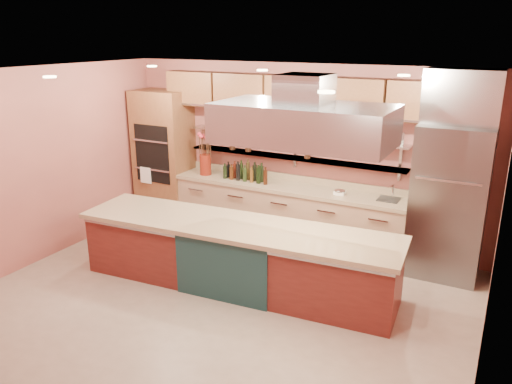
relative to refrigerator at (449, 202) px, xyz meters
The scene contains 21 objects.
floor 3.35m from the refrigerator, 137.68° to the right, with size 6.00×5.00×0.02m, color gray.
ceiling 3.63m from the refrigerator, 137.68° to the right, with size 6.00×5.00×0.02m, color black.
wall_back 2.40m from the refrigerator, behind, with size 6.00×0.04×2.80m, color #A5574E.
wall_front 5.21m from the refrigerator, 116.86° to the right, with size 6.00×0.04×2.80m, color #A5574E.
wall_left 5.77m from the refrigerator, 158.20° to the right, with size 0.04×5.00×2.80m, color #A5574E.
wall_right 2.26m from the refrigerator, 73.10° to the right, with size 0.04×5.00×2.80m, color #A5574E.
oven_stack 4.80m from the refrigerator, behind, with size 0.95×0.64×2.30m, color brown.
refrigerator is the anchor object (origin of this frame).
back_counter 2.47m from the refrigerator, behind, with size 3.84×0.64×0.93m, color #A27D61.
wall_shelf_lower 2.43m from the refrigerator, behind, with size 3.60×0.26×0.03m, color #AEB1B5.
wall_shelf_upper 2.50m from the refrigerator, behind, with size 3.60×0.26×0.03m, color #AEB1B5.
upper_cabinets 2.69m from the refrigerator, behind, with size 4.60×0.36×0.55m, color brown.
range_hood 2.51m from the refrigerator, 131.76° to the right, with size 2.00×1.00×0.45m, color #AEB1B5.
ceiling_downlights 3.50m from the refrigerator, 140.46° to the right, with size 4.00×2.80×0.02m, color #FFE5A5.
island 2.95m from the refrigerator, 145.23° to the right, with size 4.18×0.91×0.87m, color maroon.
flower_vase 3.91m from the refrigerator, behind, with size 0.20×0.20×0.35m, color maroon.
oil_bottle_cluster 3.12m from the refrigerator, behind, with size 0.87×0.25×0.28m, color black.
kitchen_scale 1.53m from the refrigerator, behind, with size 0.16×0.12×0.09m, color white.
bar_faucet 0.78m from the refrigerator, behind, with size 0.03×0.03×0.23m, color white.
copper_kettle 3.36m from the refrigerator, behind, with size 0.19×0.19×0.15m, color #C16A2C.
green_canister 2.78m from the refrigerator, behind, with size 0.14×0.14×0.17m, color #0F4625.
Camera 1 is at (3.00, -4.70, 3.22)m, focal length 35.00 mm.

